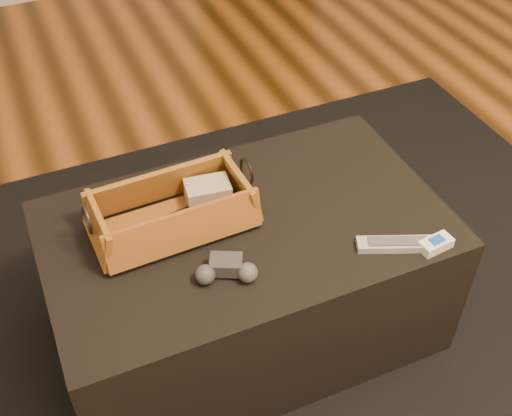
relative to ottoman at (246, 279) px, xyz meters
name	(u,v)px	position (x,y,z in m)	size (l,w,h in m)	color
floor	(224,410)	(-0.16, -0.22, -0.23)	(5.00, 5.50, 0.01)	brown
area_rug	(254,340)	(0.00, -0.05, -0.22)	(2.60, 2.00, 0.01)	black
ottoman	(246,279)	(0.00, 0.00, 0.00)	(1.00, 0.60, 0.42)	black
tv_remote	(168,225)	(-0.19, 0.04, 0.24)	(0.21, 0.05, 0.02)	black
cloth_bundle	(208,193)	(-0.06, 0.09, 0.25)	(0.11, 0.08, 0.06)	tan
wicker_basket	(172,212)	(-0.17, 0.06, 0.26)	(0.41, 0.23, 0.14)	#9C5923
game_controller	(226,270)	(-0.11, -0.15, 0.23)	(0.15, 0.11, 0.05)	#2F2F31
silver_remote	(397,244)	(0.30, -0.22, 0.22)	(0.20, 0.11, 0.02)	#B5B7BD
cream_gadget	(436,244)	(0.38, -0.26, 0.22)	(0.08, 0.05, 0.03)	white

